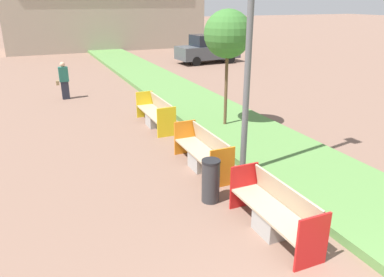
% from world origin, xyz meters
% --- Properties ---
extents(planter_grass_strip, '(2.80, 120.00, 0.18)m').
position_xyz_m(planter_grass_strip, '(3.20, 12.00, 0.09)').
color(planter_grass_strip, '#568442').
rests_on(planter_grass_strip, ground).
extents(bench_red_frame, '(0.65, 2.11, 0.94)m').
position_xyz_m(bench_red_frame, '(0.94, 3.16, 0.37)').
color(bench_red_frame, '#9E9B96').
rests_on(bench_red_frame, ground).
extents(bench_orange_frame, '(0.65, 2.23, 0.94)m').
position_xyz_m(bench_orange_frame, '(0.94, 6.23, 0.37)').
color(bench_orange_frame, '#9E9B96').
rests_on(bench_orange_frame, ground).
extents(bench_yellow_frame, '(0.65, 2.37, 0.94)m').
position_xyz_m(bench_yellow_frame, '(0.94, 9.96, 0.38)').
color(bench_yellow_frame, '#9E9B96').
rests_on(bench_yellow_frame, ground).
extents(litter_bin, '(0.39, 0.39, 0.94)m').
position_xyz_m(litter_bin, '(0.38, 4.67, 0.47)').
color(litter_bin, '#2D2D30').
rests_on(litter_bin, ground).
extents(sapling_tree_near, '(1.47, 1.47, 3.79)m').
position_xyz_m(sapling_tree_near, '(2.91, 8.72, 3.04)').
color(sapling_tree_near, brown).
rests_on(sapling_tree_near, ground).
extents(pedestrian_walking, '(0.53, 0.24, 1.59)m').
position_xyz_m(pedestrian_walking, '(-1.48, 15.02, 0.80)').
color(pedestrian_walking, '#232633').
rests_on(pedestrian_walking, ground).
extents(parked_car_distant, '(4.32, 2.06, 1.86)m').
position_xyz_m(parked_car_distant, '(8.46, 21.48, 0.91)').
color(parked_car_distant, '#474C51').
rests_on(parked_car_distant, ground).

